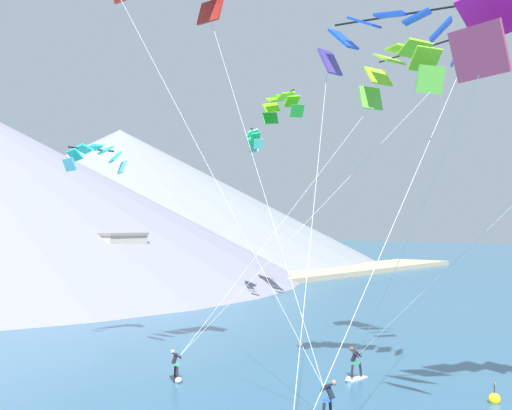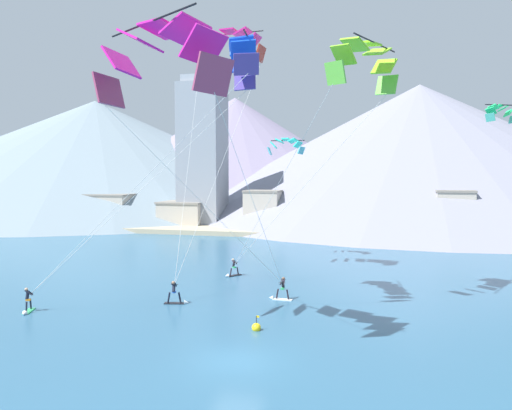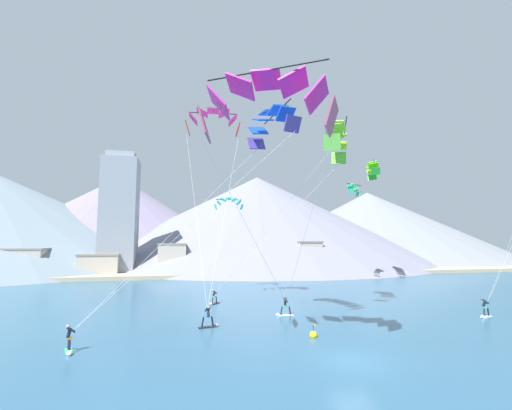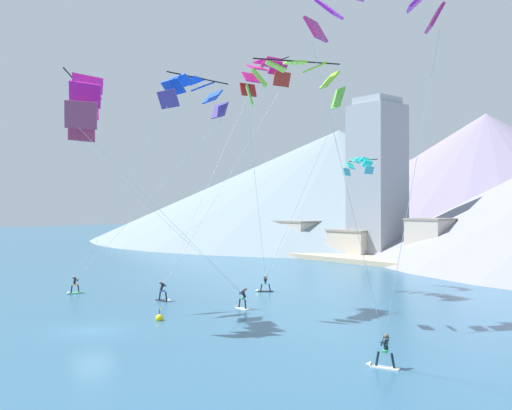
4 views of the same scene
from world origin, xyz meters
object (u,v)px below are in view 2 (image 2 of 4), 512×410
object	(u,v)px
kitesurfer_near_lead	(280,293)
kitesurfer_far_right	(232,271)
kitesurfer_near_trail	(27,305)
parafoil_kite_near_lead	(160,54)
parafoil_kite_far_left	(230,44)
parafoil_kite_near_trail	(242,59)
parafoil_kite_distant_mid_solo	(500,112)
kitesurfer_far_left	(177,296)
parafoil_kite_distant_high_outer	(286,144)
parafoil_kite_far_right	(364,61)
race_marker_buoy	(256,328)

from	to	relation	value
kitesurfer_near_lead	kitesurfer_far_right	xyz separation A→B (m)	(-5.81, 7.07, -0.08)
kitesurfer_near_trail	kitesurfer_near_lead	bearing A→B (deg)	24.98
parafoil_kite_near_lead	parafoil_kite_far_left	bearing A→B (deg)	95.37
parafoil_kite_near_trail	parafoil_kite_far_left	distance (m)	12.01
kitesurfer_near_lead	parafoil_kite_distant_mid_solo	distance (m)	32.92
kitesurfer_far_right	parafoil_kite_near_lead	xyz separation A→B (m)	(1.48, -18.11, 15.26)
kitesurfer_far_left	kitesurfer_far_right	world-z (taller)	kitesurfer_far_left
kitesurfer_near_lead	parafoil_kite_distant_high_outer	world-z (taller)	parafoil_kite_distant_high_outer
parafoil_kite_far_left	parafoil_kite_near_trail	bearing A→B (deg)	-69.18
parafoil_kite_far_right	parafoil_kite_distant_mid_solo	bearing A→B (deg)	58.18
kitesurfer_near_lead	kitesurfer_far_right	world-z (taller)	kitesurfer_near_lead
kitesurfer_near_lead	parafoil_kite_far_left	distance (m)	22.44
kitesurfer_near_lead	parafoil_kite_distant_mid_solo	bearing A→B (deg)	48.58
parafoil_kite_far_left	parafoil_kite_near_lead	bearing A→B (deg)	-84.63
parafoil_kite_near_lead	parafoil_kite_distant_mid_solo	distance (m)	40.51
kitesurfer_near_trail	parafoil_kite_distant_mid_solo	bearing A→B (deg)	39.75
parafoil_kite_far_left	race_marker_buoy	bearing A→B (deg)	-67.68
kitesurfer_near_trail	parafoil_kite_far_left	distance (m)	27.03
kitesurfer_near_lead	kitesurfer_far_left	xyz separation A→B (m)	(-6.96, -2.96, 0.04)
kitesurfer_near_trail	parafoil_kite_near_trail	world-z (taller)	parafoil_kite_near_trail
kitesurfer_near_lead	parafoil_kite_near_lead	distance (m)	19.26
kitesurfer_near_trail	parafoil_kite_distant_high_outer	distance (m)	30.47
kitesurfer_near_lead	kitesurfer_far_left	distance (m)	7.57
kitesurfer_far_left	parafoil_kite_distant_mid_solo	size ratio (longest dim) A/B	0.50
parafoil_kite_near_lead	parafoil_kite_near_trail	xyz separation A→B (m)	(2.31, 7.80, 1.30)
kitesurfer_far_left	kitesurfer_far_right	xyz separation A→B (m)	(1.16, 10.03, -0.12)
kitesurfer_near_trail	parafoil_kite_near_lead	xyz separation A→B (m)	(11.61, -3.62, 15.21)
parafoil_kite_near_trail	parafoil_kite_distant_high_outer	distance (m)	21.12
kitesurfer_near_trail	kitesurfer_far_left	bearing A→B (deg)	26.46
parafoil_kite_near_trail	parafoil_kite_distant_mid_solo	bearing A→B (deg)	49.70
parafoil_kite_near_lead	race_marker_buoy	world-z (taller)	parafoil_kite_near_lead
parafoil_kite_far_right	kitesurfer_far_left	bearing A→B (deg)	-165.93
parafoil_kite_distant_high_outer	parafoil_kite_distant_mid_solo	world-z (taller)	parafoil_kite_distant_mid_solo
parafoil_kite_near_lead	parafoil_kite_distant_high_outer	distance (m)	28.63
kitesurfer_near_lead	parafoil_kite_near_lead	bearing A→B (deg)	-111.38
kitesurfer_far_left	parafoil_kite_distant_mid_solo	xyz separation A→B (m)	(26.26, 24.83, 15.24)
race_marker_buoy	parafoil_kite_distant_mid_solo	bearing A→B (deg)	56.57
parafoil_kite_distant_mid_solo	kitesurfer_near_trail	bearing A→B (deg)	-140.25
parafoil_kite_near_trail	parafoil_kite_far_right	bearing A→B (deg)	23.95
kitesurfer_near_trail	parafoil_kite_near_lead	distance (m)	19.47
kitesurfer_far_right	parafoil_kite_distant_mid_solo	xyz separation A→B (m)	(25.10, 14.80, 15.36)
parafoil_kite_distant_high_outer	race_marker_buoy	size ratio (longest dim) A/B	4.11
parafoil_kite_far_right	race_marker_buoy	world-z (taller)	parafoil_kite_far_right
kitesurfer_near_trail	parafoil_kite_near_trail	bearing A→B (deg)	16.70
kitesurfer_far_left	parafoil_kite_far_left	world-z (taller)	parafoil_kite_far_left
kitesurfer_near_trail	kitesurfer_far_right	xyz separation A→B (m)	(10.12, 14.49, -0.05)
parafoil_kite_distant_high_outer	parafoil_kite_near_lead	bearing A→B (deg)	-93.10
kitesurfer_near_trail	race_marker_buoy	bearing A→B (deg)	0.24
kitesurfer_far_right	parafoil_kite_near_trail	size ratio (longest dim) A/B	0.10
kitesurfer_near_lead	race_marker_buoy	distance (m)	7.36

